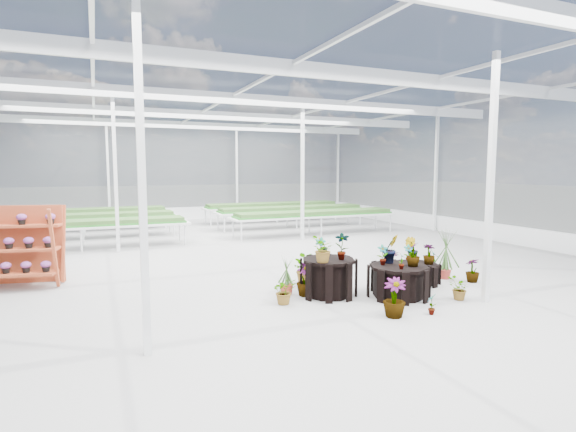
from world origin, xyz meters
name	(u,v)px	position (x,y,z in m)	size (l,w,h in m)	color
ground_plane	(260,271)	(0.00, 0.00, 0.00)	(24.00, 24.00, 0.00)	gray
greenhouse_shell	(259,177)	(0.00, 0.00, 2.25)	(18.00, 24.00, 4.50)	white
steel_frame	(259,177)	(0.00, 0.00, 2.25)	(18.00, 24.00, 4.50)	silver
nursery_benches	(197,222)	(0.00, 7.20, 0.42)	(16.00, 7.00, 0.84)	silver
plinth_tall	(329,277)	(0.53, -2.49, 0.36)	(1.06, 1.06, 0.73)	black
plinth_mid	(399,281)	(1.73, -3.09, 0.31)	(1.16, 1.16, 0.61)	black
plinth_low	(417,273)	(2.73, -2.39, 0.22)	(0.96, 0.96, 0.43)	black
shelf_rack	(20,247)	(-5.04, 0.61, 0.84)	(1.59, 0.84, 1.68)	#9B3D1F
nursery_plants	(370,265)	(1.50, -2.46, 0.51)	(4.77, 3.20, 1.34)	#315224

